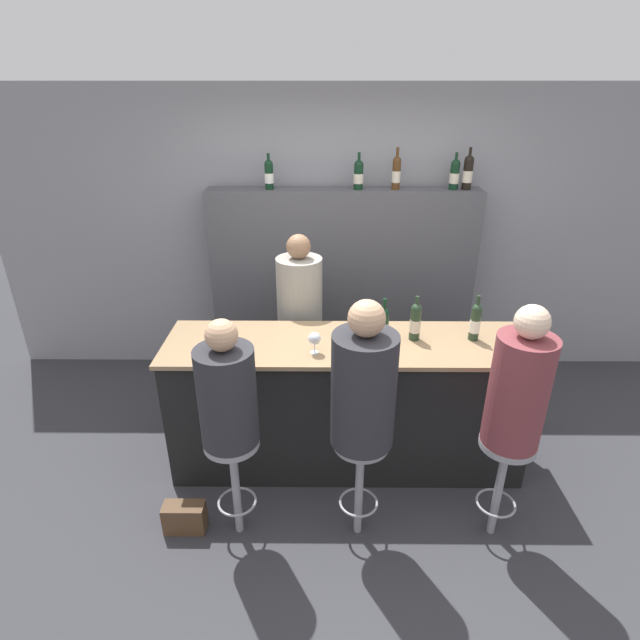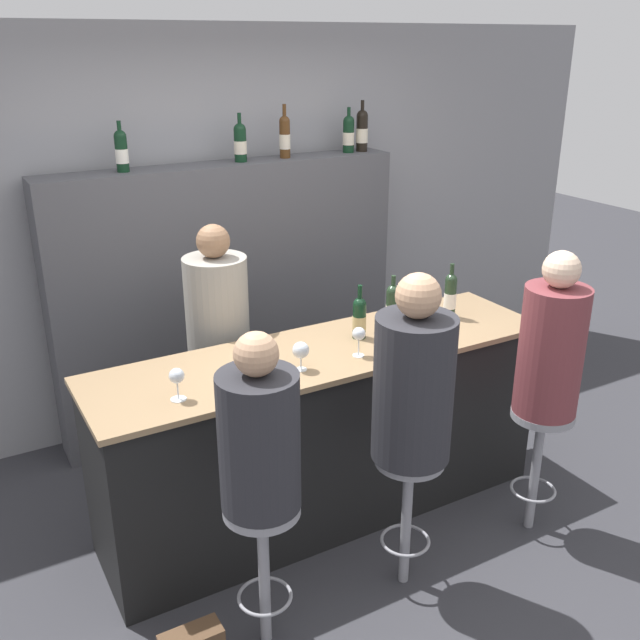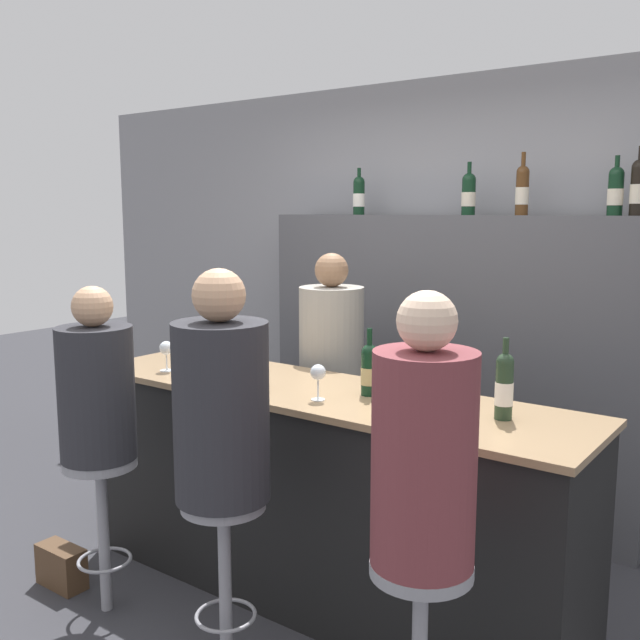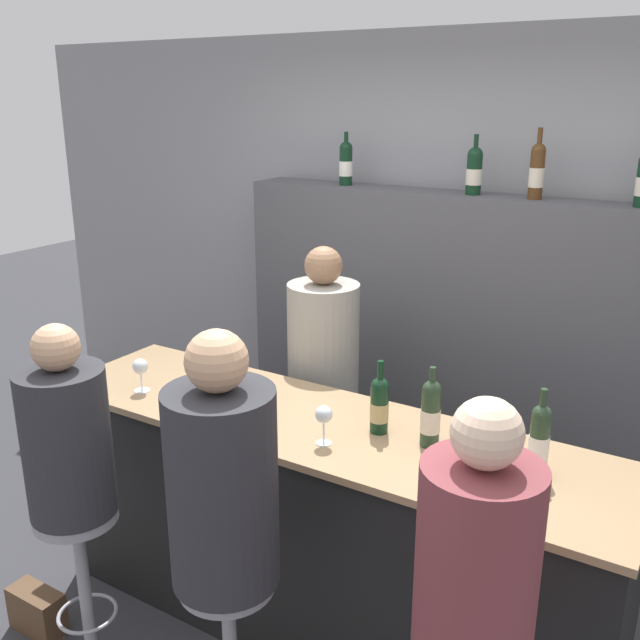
% 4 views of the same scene
% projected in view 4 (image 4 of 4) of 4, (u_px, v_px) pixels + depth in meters
% --- Properties ---
extents(wall_back, '(6.40, 0.05, 2.60)m').
position_uv_depth(wall_back, '(461.00, 273.00, 4.01)').
color(wall_back, gray).
rests_on(wall_back, ground_plane).
extents(bar_counter, '(2.50, 0.67, 0.99)m').
position_uv_depth(bar_counter, '(321.00, 528.00, 3.03)').
color(bar_counter, black).
rests_on(bar_counter, ground_plane).
extents(back_bar_cabinet, '(2.33, 0.28, 1.77)m').
position_uv_depth(back_bar_cabinet, '(442.00, 354.00, 3.95)').
color(back_bar_cabinet, '#4C4C51').
rests_on(back_bar_cabinet, ground_plane).
extents(wine_bottle_counter_0, '(0.07, 0.07, 0.30)m').
position_uv_depth(wine_bottle_counter_0, '(379.00, 404.00, 2.77)').
color(wine_bottle_counter_0, black).
rests_on(wine_bottle_counter_0, bar_counter).
extents(wine_bottle_counter_1, '(0.07, 0.07, 0.32)m').
position_uv_depth(wine_bottle_counter_1, '(431.00, 413.00, 2.66)').
color(wine_bottle_counter_1, '#233823').
rests_on(wine_bottle_counter_1, bar_counter).
extents(wine_bottle_counter_2, '(0.07, 0.07, 0.32)m').
position_uv_depth(wine_bottle_counter_2, '(539.00, 439.00, 2.45)').
color(wine_bottle_counter_2, '#233823').
rests_on(wine_bottle_counter_2, bar_counter).
extents(wine_bottle_backbar_0, '(0.07, 0.07, 0.29)m').
position_uv_depth(wine_bottle_backbar_0, '(346.00, 163.00, 3.96)').
color(wine_bottle_backbar_0, black).
rests_on(wine_bottle_backbar_0, back_bar_cabinet).
extents(wine_bottle_backbar_1, '(0.08, 0.08, 0.30)m').
position_uv_depth(wine_bottle_backbar_1, '(474.00, 170.00, 3.58)').
color(wine_bottle_backbar_1, black).
rests_on(wine_bottle_backbar_1, back_bar_cabinet).
extents(wine_bottle_backbar_2, '(0.07, 0.07, 0.34)m').
position_uv_depth(wine_bottle_backbar_2, '(537.00, 171.00, 3.42)').
color(wine_bottle_backbar_2, '#4C2D14').
rests_on(wine_bottle_backbar_2, back_bar_cabinet).
extents(wine_glass_0, '(0.07, 0.07, 0.15)m').
position_uv_depth(wine_glass_0, '(140.00, 368.00, 3.15)').
color(wine_glass_0, silver).
rests_on(wine_glass_0, bar_counter).
extents(wine_glass_1, '(0.08, 0.08, 0.15)m').
position_uv_depth(wine_glass_1, '(253.00, 400.00, 2.84)').
color(wine_glass_1, silver).
rests_on(wine_glass_1, bar_counter).
extents(wine_glass_2, '(0.07, 0.07, 0.16)m').
position_uv_depth(wine_glass_2, '(324.00, 416.00, 2.67)').
color(wine_glass_2, silver).
rests_on(wine_glass_2, bar_counter).
extents(bar_stool_left, '(0.32, 0.32, 0.72)m').
position_uv_depth(bar_stool_left, '(80.00, 549.00, 2.82)').
color(bar_stool_left, gray).
rests_on(bar_stool_left, ground_plane).
extents(guest_seated_left, '(0.33, 0.33, 0.76)m').
position_uv_depth(guest_seated_left, '(66.00, 436.00, 2.67)').
color(guest_seated_left, '#28282D').
rests_on(guest_seated_left, bar_stool_left).
extents(bar_stool_middle, '(0.32, 0.32, 0.72)m').
position_uv_depth(bar_stool_middle, '(229.00, 619.00, 2.44)').
color(bar_stool_middle, gray).
rests_on(bar_stool_middle, ground_plane).
extents(guest_seated_middle, '(0.36, 0.36, 0.87)m').
position_uv_depth(guest_seated_middle, '(222.00, 478.00, 2.27)').
color(guest_seated_middle, '#28282D').
rests_on(guest_seated_middle, bar_stool_middle).
extents(guest_seated_right, '(0.32, 0.32, 0.85)m').
position_uv_depth(guest_seated_right, '(476.00, 569.00, 1.85)').
color(guest_seated_right, brown).
rests_on(guest_seated_right, bar_stool_right).
extents(bartender, '(0.36, 0.36, 1.57)m').
position_uv_depth(bartender, '(323.00, 411.00, 3.63)').
color(bartender, gray).
rests_on(bartender, ground_plane).
extents(handbag, '(0.26, 0.12, 0.20)m').
position_uv_depth(handbag, '(37.00, 611.00, 3.12)').
color(handbag, '#513823').
rests_on(handbag, ground_plane).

